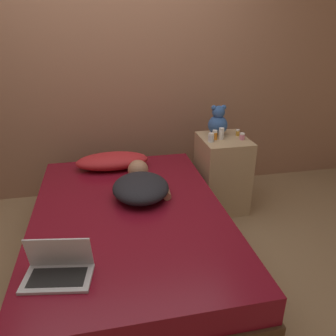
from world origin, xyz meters
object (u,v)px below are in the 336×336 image
Objects in this scene: bottle_pink at (242,136)px; bottle_orange at (215,135)px; person_lying at (141,185)px; pillow at (112,161)px; bottle_clear at (211,138)px; teddy_bear at (218,122)px; bottle_amber at (238,133)px; bottle_white at (221,134)px; laptop at (58,268)px.

bottle_orange reaches higher than bottle_pink.
person_lying is at bearing -157.34° from bottle_pink.
bottle_pink is at bearing -6.58° from pillow.
teddy_bear is at bearing 56.18° from bottle_clear.
bottle_amber and bottle_pink have the same top height.
bottle_clear is at bearing 34.16° from person_lying.
bottle_amber is 0.19m from bottle_white.
pillow is 7.52× the size of bottle_orange.
teddy_bear is at bearing 156.46° from bottle_amber.
bottle_orange is (-0.24, 0.05, 0.01)m from bottle_pink.
teddy_bear is 0.26m from bottle_pink.
pillow is 2.29× the size of teddy_bear.
laptop is 3.60× the size of bottle_white.
bottle_amber is at bearing 17.91° from bottle_white.
bottle_pink is at bearing -15.49° from bottle_white.
teddy_bear reaches higher than laptop.
bottle_orange is (0.73, 0.46, 0.20)m from person_lying.
bottle_pink is (0.17, -0.18, -0.09)m from teddy_bear.
teddy_bear is 0.21m from bottle_amber.
bottle_amber is 1.00× the size of bottle_pink.
bottle_pink is at bearing -91.19° from bottle_amber.
bottle_amber is at bearing -23.54° from teddy_bear.
bottle_amber reaches higher than person_lying.
bottle_clear is (0.67, 0.40, 0.19)m from person_lying.
pillow is 0.57m from person_lying.
bottle_clear is (-0.29, -0.11, 0.01)m from bottle_amber.
teddy_bear is (1.32, 1.37, 0.31)m from laptop.
laptop is at bearing -135.37° from bottle_clear.
bottle_white is (0.97, -0.08, 0.21)m from pillow.
person_lying is 1.06m from bottle_pink.
person_lying is 1.03m from teddy_bear.
bottle_orange is at bearing 46.11° from bottle_clear.
bottle_white is 1.31× the size of bottle_clear.
teddy_bear reaches higher than bottle_pink.
teddy_bear is at bearing 132.58° from bottle_pink.
bottle_amber is at bearing 50.31° from laptop.
pillow is at bearing 171.12° from bottle_clear.
teddy_bear reaches higher than bottle_white.
bottle_white is (-0.18, -0.06, 0.02)m from bottle_amber.
bottle_orange reaches higher than pillow.
person_lying is at bearing -70.94° from pillow.
pillow is 8.12× the size of bottle_clear.
bottle_clear is (-0.11, -0.05, -0.01)m from bottle_white.
pillow is 6.19× the size of bottle_white.
laptop is 1.99m from bottle_amber.
bottle_orange is 1.08× the size of bottle_clear.
pillow is 0.94m from bottle_orange.
bottle_pink is 0.19m from bottle_white.
bottle_amber is (1.15, -0.02, 0.19)m from pillow.
bottle_orange is (1.25, 1.24, 0.23)m from laptop.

